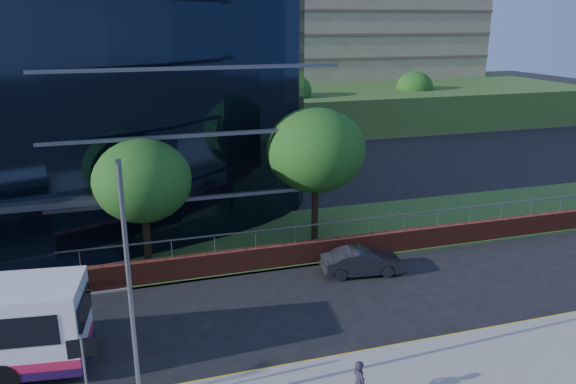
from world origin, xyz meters
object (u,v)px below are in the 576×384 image
object	(u,v)px
parked_car	(362,262)
pedestrian	(359,383)
tree_far_c	(142,181)
tree_dist_f	(414,87)
tree_far_d	(316,150)
streetlight_east	(130,290)
street_sign	(83,358)
tree_dist_e	(290,91)

from	to	relation	value
parked_car	pedestrian	bearing A→B (deg)	162.54
tree_far_c	parked_car	size ratio (longest dim) A/B	1.67
tree_dist_f	parked_car	world-z (taller)	tree_dist_f
tree_far_d	tree_far_c	bearing A→B (deg)	-173.66
tree_far_c	streetlight_east	xyz separation A→B (m)	(-1.00, -11.17, -0.10)
tree_dist_f	streetlight_east	size ratio (longest dim) A/B	0.76
street_sign	streetlight_east	distance (m)	2.80
tree_far_d	streetlight_east	xyz separation A→B (m)	(-10.00, -12.17, -0.75)
street_sign	streetlight_east	xyz separation A→B (m)	(1.50, -0.59, 2.29)
tree_far_d	tree_dist_f	distance (m)	40.01
tree_far_c	pedestrian	xyz separation A→B (m)	(5.58, -12.55, -3.61)
street_sign	streetlight_east	world-z (taller)	streetlight_east
parked_car	tree_dist_f	bearing A→B (deg)	-24.85
street_sign	tree_dist_e	xyz separation A→B (m)	(19.50, 41.59, 2.39)
tree_far_c	tree_dist_e	world-z (taller)	same
parked_car	streetlight_east	bearing A→B (deg)	132.77
street_sign	tree_dist_e	bearing A→B (deg)	64.88
tree_far_d	tree_dist_f	bearing A→B (deg)	53.13
streetlight_east	parked_car	distance (m)	13.71
street_sign	tree_far_c	size ratio (longest dim) A/B	0.43
tree_dist_f	parked_car	distance (m)	43.48
street_sign	tree_far_d	xyz separation A→B (m)	(11.50, 11.59, 3.04)
tree_far_c	tree_dist_f	world-z (taller)	tree_far_c
tree_dist_f	pedestrian	world-z (taller)	tree_dist_f
tree_dist_f	parked_car	xyz separation A→B (m)	(-23.23, -36.58, -3.57)
tree_dist_e	tree_far_c	bearing A→B (deg)	-118.74
pedestrian	streetlight_east	bearing A→B (deg)	67.37
tree_dist_f	pedestrian	xyz separation A→B (m)	(-27.42, -45.55, -3.28)
tree_far_c	pedestrian	distance (m)	14.20
tree_far_c	streetlight_east	world-z (taller)	streetlight_east
tree_far_c	tree_dist_e	distance (m)	35.36
street_sign	tree_dist_f	size ratio (longest dim) A/B	0.46
street_sign	pedestrian	xyz separation A→B (m)	(8.08, -1.97, -1.22)
streetlight_east	parked_car	world-z (taller)	streetlight_east
street_sign	tree_far_d	distance (m)	16.61
streetlight_east	street_sign	bearing A→B (deg)	158.64
tree_far_c	tree_far_d	bearing A→B (deg)	6.34
streetlight_east	pedestrian	size ratio (longest dim) A/B	5.14
tree_far_d	pedestrian	size ratio (longest dim) A/B	4.79
tree_far_c	tree_dist_f	size ratio (longest dim) A/B	1.08
tree_dist_e	street_sign	bearing A→B (deg)	-115.12
tree_dist_f	parked_car	bearing A→B (deg)	-122.42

